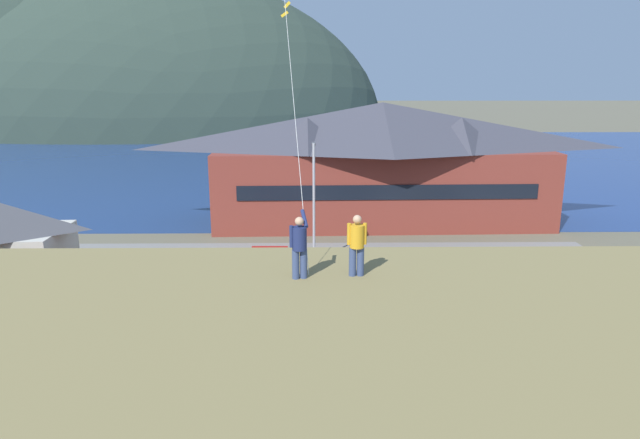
# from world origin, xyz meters

# --- Properties ---
(ground_plane) EXTENTS (600.00, 600.00, 0.00)m
(ground_plane) POSITION_xyz_m (0.00, 0.00, 0.00)
(ground_plane) COLOR #66604C
(parking_lot_pad) EXTENTS (40.00, 20.00, 0.10)m
(parking_lot_pad) POSITION_xyz_m (0.00, 5.00, 0.05)
(parking_lot_pad) COLOR gray
(parking_lot_pad) RESTS_ON ground
(bay_water) EXTENTS (360.00, 84.00, 0.03)m
(bay_water) POSITION_xyz_m (0.00, 60.00, 0.01)
(bay_water) COLOR navy
(bay_water) RESTS_ON ground
(far_hill_west_ridge) EXTENTS (80.20, 68.54, 90.48)m
(far_hill_west_ridge) POSITION_xyz_m (-64.95, 117.63, 0.00)
(far_hill_west_ridge) COLOR #2D3D33
(far_hill_west_ridge) RESTS_ON ground
(far_hill_east_peak) EXTENTS (93.74, 57.79, 74.62)m
(far_hill_east_peak) POSITION_xyz_m (-49.76, 119.17, 0.00)
(far_hill_east_peak) COLOR #42513D
(far_hill_east_peak) RESTS_ON ground
(far_hill_center_saddle) EXTENTS (112.42, 68.07, 71.22)m
(far_hill_center_saddle) POSITION_xyz_m (-38.60, 112.40, 0.00)
(far_hill_center_saddle) COLOR #2D3D33
(far_hill_center_saddle) RESTS_ON ground
(harbor_lodge) EXTENTS (27.98, 9.52, 9.64)m
(harbor_lodge) POSITION_xyz_m (6.72, 21.18, 5.10)
(harbor_lodge) COLOR brown
(harbor_lodge) RESTS_ON ground
(storage_shed_near_lot) EXTENTS (6.59, 4.91, 5.48)m
(storage_shed_near_lot) POSITION_xyz_m (-14.42, 4.13, 2.83)
(storage_shed_near_lot) COLOR beige
(storage_shed_near_lot) RESTS_ON ground
(wharf_dock) EXTENTS (3.20, 11.30, 0.70)m
(wharf_dock) POSITION_xyz_m (0.29, 31.93, 0.35)
(wharf_dock) COLOR #70604C
(wharf_dock) RESTS_ON ground
(moored_boat_wharfside) EXTENTS (2.73, 6.65, 2.16)m
(moored_boat_wharfside) POSITION_xyz_m (-3.08, 30.16, 0.72)
(moored_boat_wharfside) COLOR silver
(moored_boat_wharfside) RESTS_ON ground
(parked_car_lone_by_shed) EXTENTS (4.23, 2.12, 1.82)m
(parked_car_lone_by_shed) POSITION_xyz_m (-6.93, 6.96, 1.06)
(parked_car_lone_by_shed) COLOR #B28923
(parked_car_lone_by_shed) RESTS_ON parking_lot_pad
(parked_car_front_row_silver) EXTENTS (4.31, 2.27, 1.82)m
(parked_car_front_row_silver) POSITION_xyz_m (2.97, -0.01, 1.06)
(parked_car_front_row_silver) COLOR black
(parked_car_front_row_silver) RESTS_ON parking_lot_pad
(parked_car_mid_row_near) EXTENTS (4.33, 2.32, 1.82)m
(parked_car_mid_row_near) POSITION_xyz_m (-2.92, 1.66, 1.06)
(parked_car_mid_row_near) COLOR black
(parked_car_mid_row_near) RESTS_ON parking_lot_pad
(parked_car_front_row_red) EXTENTS (4.23, 2.11, 1.82)m
(parked_car_front_row_red) POSITION_xyz_m (12.66, 1.26, 1.06)
(parked_car_front_row_red) COLOR black
(parked_car_front_row_red) RESTS_ON parking_lot_pad
(parked_car_back_row_left) EXTENTS (4.27, 2.20, 1.82)m
(parked_car_back_row_left) POSITION_xyz_m (5.49, 5.52, 1.06)
(parked_car_back_row_left) COLOR black
(parked_car_back_row_left) RESTS_ON parking_lot_pad
(parked_car_front_row_end) EXTENTS (4.36, 2.38, 1.82)m
(parked_car_front_row_end) POSITION_xyz_m (-10.19, -0.52, 1.06)
(parked_car_front_row_end) COLOR red
(parked_car_front_row_end) RESTS_ON parking_lot_pad
(parked_car_mid_row_far) EXTENTS (4.22, 2.10, 1.82)m
(parked_car_mid_row_far) POSITION_xyz_m (13.01, 6.90, 1.06)
(parked_car_mid_row_far) COLOR #B28923
(parked_car_mid_row_far) RESTS_ON parking_lot_pad
(parked_car_back_row_right) EXTENTS (4.23, 2.11, 1.82)m
(parked_car_back_row_right) POSITION_xyz_m (-1.38, 7.41, 1.06)
(parked_car_back_row_right) COLOR red
(parked_car_back_row_right) RESTS_ON parking_lot_pad
(parking_light_pole) EXTENTS (0.24, 0.78, 7.55)m
(parking_light_pole) POSITION_xyz_m (1.30, 10.55, 4.42)
(parking_light_pole) COLOR #ADADB2
(parking_light_pole) RESTS_ON parking_lot_pad
(person_kite_flyer) EXTENTS (0.52, 0.70, 1.86)m
(person_kite_flyer) POSITION_xyz_m (0.87, -8.52, 6.96)
(person_kite_flyer) COLOR #384770
(person_kite_flyer) RESTS_ON grassy_hill_foreground
(person_companion) EXTENTS (0.55, 0.40, 1.74)m
(person_companion) POSITION_xyz_m (2.45, -8.32, 6.94)
(person_companion) COLOR #384770
(person_companion) RESTS_ON grassy_hill_foreground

